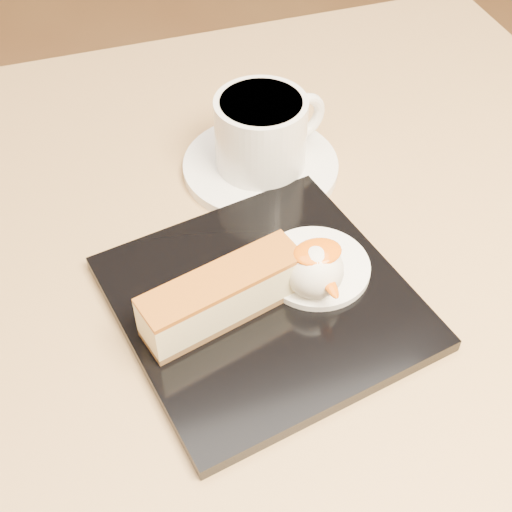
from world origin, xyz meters
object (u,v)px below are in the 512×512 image
object	(u,v)px
table	(275,375)
coffee_cup	(263,131)
dessert_plate	(264,302)
saucer	(261,166)
cheesecake	(223,295)
ice_cream_scoop	(315,270)

from	to	relation	value
table	coffee_cup	bearing A→B (deg)	77.18
dessert_plate	saucer	distance (m)	0.17
saucer	coffee_cup	size ratio (longest dim) A/B	1.31
dessert_plate	coffee_cup	size ratio (longest dim) A/B	1.93
cheesecake	ice_cream_scoop	distance (m)	0.08
table	dessert_plate	bearing A→B (deg)	-126.85
dessert_plate	cheesecake	size ratio (longest dim) A/B	1.63
saucer	coffee_cup	xyz separation A→B (m)	(0.00, 0.00, 0.04)
ice_cream_scoop	coffee_cup	bearing A→B (deg)	85.20
cheesecake	ice_cream_scoop	size ratio (longest dim) A/B	2.95
table	dessert_plate	world-z (taller)	dessert_plate
ice_cream_scoop	saucer	xyz separation A→B (m)	(0.01, 0.17, -0.03)
ice_cream_scoop	saucer	size ratio (longest dim) A/B	0.31
dessert_plate	saucer	size ratio (longest dim) A/B	1.47
cheesecake	saucer	world-z (taller)	cheesecake
ice_cream_scoop	saucer	bearing A→B (deg)	85.90
ice_cream_scoop	saucer	distance (m)	0.17
table	cheesecake	world-z (taller)	cheesecake
table	cheesecake	distance (m)	0.20
cheesecake	ice_cream_scoop	world-z (taller)	ice_cream_scoop
cheesecake	coffee_cup	bearing A→B (deg)	47.15
cheesecake	coffee_cup	distance (m)	0.19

